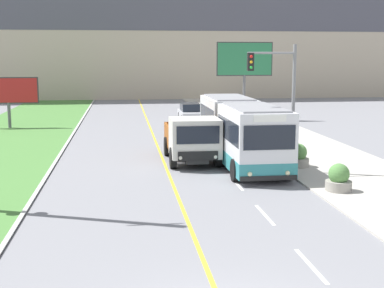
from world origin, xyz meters
TOP-DOWN VIEW (x-y plane):
  - apartment_block_background at (0.00, 62.26)m, footprint 80.00×8.04m
  - city_bus at (3.96, 17.36)m, footprint 2.67×11.48m
  - dump_truck at (1.43, 16.95)m, footprint 2.51×6.04m
  - car_distant at (3.69, 35.72)m, footprint 1.80×4.30m
  - traffic_light_mast at (5.12, 14.21)m, footprint 2.28×0.32m
  - billboard_large at (8.25, 35.13)m, footprint 4.80×0.24m
  - billboard_small at (-10.66, 32.37)m, footprint 4.51×0.24m
  - planter_round_near at (6.50, 10.41)m, footprint 1.05×1.05m
  - planter_round_second at (6.43, 15.26)m, footprint 1.08×1.08m
  - planter_round_third at (6.48, 20.11)m, footprint 1.03×1.03m
  - planter_round_far at (6.38, 24.96)m, footprint 1.07×1.07m

SIDE VIEW (x-z plane):
  - planter_round_far at x=6.38m, z-range 0.00..1.10m
  - planter_round_third at x=6.48m, z-range 0.01..1.11m
  - planter_round_near at x=6.50m, z-range 0.01..1.12m
  - planter_round_second at x=6.43m, z-range 0.00..1.14m
  - car_distant at x=3.69m, z-range -0.04..1.41m
  - dump_truck at x=1.43m, z-range 0.01..2.44m
  - city_bus at x=3.96m, z-range 0.02..3.19m
  - billboard_small at x=-10.66m, z-range 0.84..4.73m
  - traffic_light_mast at x=5.12m, z-range 0.81..6.80m
  - billboard_large at x=8.25m, z-range 1.67..8.29m
  - apartment_block_background at x=0.00m, z-range 0.00..24.56m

